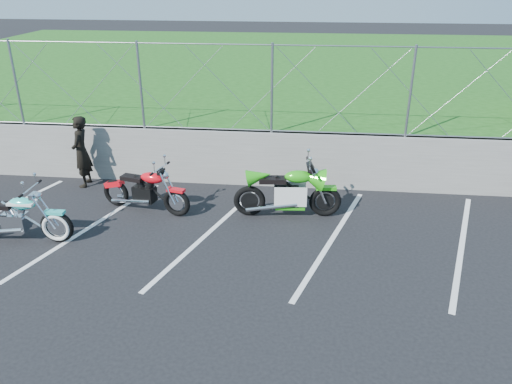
# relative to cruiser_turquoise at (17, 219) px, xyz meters

# --- Properties ---
(ground) EXTENTS (90.00, 90.00, 0.00)m
(ground) POSITION_rel_cruiser_turquoise_xyz_m (3.52, -0.30, -0.44)
(ground) COLOR black
(ground) RESTS_ON ground
(retaining_wall) EXTENTS (30.00, 0.22, 1.30)m
(retaining_wall) POSITION_rel_cruiser_turquoise_xyz_m (3.52, 3.20, 0.21)
(retaining_wall) COLOR slate
(retaining_wall) RESTS_ON ground
(grass_field) EXTENTS (30.00, 20.00, 1.30)m
(grass_field) POSITION_rel_cruiser_turquoise_xyz_m (3.52, 13.20, 0.21)
(grass_field) COLOR #194D14
(grass_field) RESTS_ON ground
(chain_link_fence) EXTENTS (28.00, 0.03, 2.00)m
(chain_link_fence) POSITION_rel_cruiser_turquoise_xyz_m (3.52, 3.20, 1.86)
(chain_link_fence) COLOR gray
(chain_link_fence) RESTS_ON retaining_wall
(parking_lines) EXTENTS (18.29, 4.31, 0.01)m
(parking_lines) POSITION_rel_cruiser_turquoise_xyz_m (4.72, 0.70, -0.44)
(parking_lines) COLOR silver
(parking_lines) RESTS_ON ground
(cruiser_turquoise) EXTENTS (2.22, 0.70, 1.10)m
(cruiser_turquoise) POSITION_rel_cruiser_turquoise_xyz_m (0.00, 0.00, 0.00)
(cruiser_turquoise) COLOR black
(cruiser_turquoise) RESTS_ON ground
(naked_orange) EXTENTS (2.05, 0.74, 1.04)m
(naked_orange) POSITION_rel_cruiser_turquoise_xyz_m (2.02, 1.49, 0.00)
(naked_orange) COLOR black
(naked_orange) RESTS_ON ground
(sportbike_green) EXTENTS (2.24, 0.80, 1.16)m
(sportbike_green) POSITION_rel_cruiser_turquoise_xyz_m (5.02, 1.59, 0.06)
(sportbike_green) COLOR black
(sportbike_green) RESTS_ON ground
(person_standing) EXTENTS (0.47, 0.66, 1.69)m
(person_standing) POSITION_rel_cruiser_turquoise_xyz_m (0.11, 2.69, 0.40)
(person_standing) COLOR black
(person_standing) RESTS_ON ground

